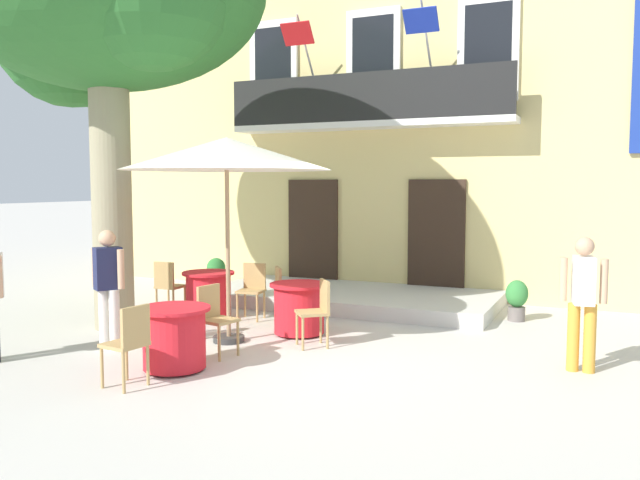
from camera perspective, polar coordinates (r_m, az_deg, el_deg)
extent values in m
plane|color=beige|center=(8.39, -2.95, -10.33)|extent=(120.00, 120.00, 0.00)
cube|color=#DBC67F|center=(14.92, 7.36, 10.83)|extent=(13.00, 4.00, 7.50)
cube|color=#332319|center=(13.45, -0.61, 0.42)|extent=(1.10, 0.08, 2.30)
cube|color=#332319|center=(12.58, 10.20, 0.03)|extent=(1.10, 0.08, 2.30)
cube|color=silver|center=(14.01, -4.10, 14.96)|extent=(1.10, 0.08, 1.90)
cube|color=black|center=(13.99, -4.16, 14.98)|extent=(0.84, 0.04, 1.60)
cube|color=silver|center=(13.13, 4.71, 15.64)|extent=(1.10, 0.08, 1.90)
cube|color=black|center=(13.10, 4.66, 15.66)|extent=(0.84, 0.04, 1.60)
cube|color=silver|center=(12.58, 14.58, 15.98)|extent=(1.10, 0.08, 1.90)
cube|color=black|center=(12.55, 14.55, 16.00)|extent=(0.84, 0.04, 1.60)
cube|color=silver|center=(12.69, 4.22, 10.04)|extent=(5.60, 0.65, 0.12)
cube|color=black|center=(12.47, 3.76, 12.49)|extent=(5.60, 0.06, 0.90)
cylinder|color=#B2B2B7|center=(13.18, -1.11, 16.05)|extent=(0.04, 0.95, 1.33)
cube|color=red|center=(12.85, -2.02, 17.71)|extent=(0.60, 0.29, 0.38)
cylinder|color=#B2B2B7|center=(12.37, 9.44, 16.73)|extent=(0.04, 0.95, 1.33)
cube|color=#192D9E|center=(12.01, 8.88, 18.56)|extent=(0.60, 0.29, 0.38)
cylinder|color=slate|center=(13.69, -4.97, 10.57)|extent=(0.25, 0.25, 0.31)
ellipsoid|color=#38843D|center=(13.72, -4.98, 11.88)|extent=(0.32, 0.32, 0.32)
cylinder|color=#995638|center=(13.01, 1.04, 10.86)|extent=(0.28, 0.28, 0.30)
ellipsoid|color=#4C8E38|center=(13.05, 1.04, 12.42)|extent=(0.37, 0.37, 0.41)
cylinder|color=slate|center=(12.49, 7.64, 10.93)|extent=(0.26, 0.26, 0.24)
ellipsoid|color=#4C8E38|center=(12.52, 7.65, 12.37)|extent=(0.34, 0.34, 0.39)
cylinder|color=#47423D|center=(12.14, 14.72, 11.21)|extent=(0.35, 0.35, 0.34)
ellipsoid|color=#38843D|center=(12.18, 14.76, 12.71)|extent=(0.45, 0.45, 0.31)
cube|color=silver|center=(11.97, 2.64, -5.09)|extent=(5.29, 2.46, 0.25)
cylinder|color=gray|center=(10.33, -17.85, 2.78)|extent=(0.60, 0.60, 3.73)
sphere|color=#286028|center=(11.95, -21.15, 16.64)|extent=(2.43, 2.43, 2.43)
cylinder|color=red|center=(10.94, -9.79, -4.81)|extent=(0.74, 0.74, 0.68)
cylinder|color=red|center=(10.88, -9.82, -2.89)|extent=(0.86, 0.86, 0.04)
cylinder|color=#2D2823|center=(11.00, -9.76, -6.63)|extent=(0.44, 0.44, 0.03)
cylinder|color=tan|center=(10.46, -5.56, -6.02)|extent=(0.04, 0.04, 0.45)
cylinder|color=tan|center=(10.58, -7.30, -5.91)|extent=(0.04, 0.04, 0.45)
cylinder|color=tan|center=(10.77, -4.93, -5.69)|extent=(0.04, 0.04, 0.45)
cylinder|color=tan|center=(10.89, -6.62, -5.59)|extent=(0.04, 0.04, 0.45)
cube|color=tan|center=(10.63, -6.11, -4.50)|extent=(0.46, 0.46, 0.04)
cube|color=tan|center=(10.76, -5.78, -3.14)|extent=(0.38, 0.10, 0.42)
cylinder|color=tan|center=(11.61, -13.20, -5.03)|extent=(0.04, 0.04, 0.45)
cylinder|color=tan|center=(11.42, -11.80, -5.17)|extent=(0.04, 0.04, 0.45)
cylinder|color=tan|center=(11.34, -14.20, -5.29)|extent=(0.04, 0.04, 0.45)
cylinder|color=tan|center=(11.14, -12.78, -5.44)|extent=(0.04, 0.04, 0.45)
cube|color=tan|center=(11.33, -13.02, -4.01)|extent=(0.41, 0.41, 0.04)
cube|color=tan|center=(11.16, -13.58, -2.97)|extent=(0.38, 0.05, 0.42)
cylinder|color=red|center=(7.95, -12.71, -8.54)|extent=(0.74, 0.74, 0.68)
cylinder|color=red|center=(7.88, -12.76, -5.92)|extent=(0.86, 0.86, 0.04)
cylinder|color=#2D2823|center=(8.04, -12.66, -11.00)|extent=(0.44, 0.44, 0.03)
cylinder|color=tan|center=(7.51, -18.65, -10.62)|extent=(0.04, 0.04, 0.45)
cylinder|color=tan|center=(7.73, -16.67, -10.14)|extent=(0.04, 0.04, 0.45)
cylinder|color=tan|center=(7.26, -16.91, -11.12)|extent=(0.04, 0.04, 0.45)
cylinder|color=tan|center=(7.48, -14.92, -10.60)|extent=(0.04, 0.04, 0.45)
cube|color=tan|center=(7.43, -16.84, -8.80)|extent=(0.45, 0.45, 0.04)
cube|color=tan|center=(7.25, -15.94, -7.25)|extent=(0.09, 0.38, 0.42)
cylinder|color=tan|center=(8.50, -7.24, -8.60)|extent=(0.04, 0.04, 0.45)
cylinder|color=tan|center=(8.26, -8.86, -9.01)|extent=(0.04, 0.04, 0.45)
cylinder|color=tan|center=(8.73, -8.90, -8.26)|extent=(0.04, 0.04, 0.45)
cylinder|color=tan|center=(8.49, -10.52, -8.65)|extent=(0.04, 0.04, 0.45)
cube|color=tan|center=(8.44, -8.90, -7.01)|extent=(0.47, 0.47, 0.04)
cube|color=tan|center=(8.52, -9.79, -5.33)|extent=(0.11, 0.38, 0.42)
cylinder|color=red|center=(9.56, -1.85, -6.15)|extent=(0.74, 0.74, 0.68)
cylinder|color=red|center=(9.49, -1.86, -3.96)|extent=(0.86, 0.86, 0.04)
cylinder|color=#2D2823|center=(9.63, -1.85, -8.22)|extent=(0.44, 0.44, 0.03)
cylinder|color=tan|center=(8.68, -1.52, -8.28)|extent=(0.04, 0.04, 0.45)
cylinder|color=tan|center=(9.00, -2.04, -7.80)|extent=(0.04, 0.04, 0.45)
cylinder|color=tan|center=(8.76, 0.66, -8.14)|extent=(0.04, 0.04, 0.45)
cylinder|color=tan|center=(9.08, 0.07, -7.68)|extent=(0.04, 0.04, 0.45)
cube|color=tan|center=(8.83, -0.71, -6.42)|extent=(0.56, 0.56, 0.04)
cube|color=tan|center=(8.83, 0.42, -4.90)|extent=(0.27, 0.32, 0.42)
cylinder|color=tan|center=(10.50, -1.92, -5.95)|extent=(0.04, 0.04, 0.45)
cylinder|color=tan|center=(10.18, -1.55, -6.30)|extent=(0.04, 0.04, 0.45)
cylinder|color=tan|center=(10.45, -3.76, -6.02)|extent=(0.04, 0.04, 0.45)
cylinder|color=tan|center=(10.12, -3.45, -6.38)|extent=(0.04, 0.04, 0.45)
cube|color=tan|center=(10.27, -2.68, -4.82)|extent=(0.56, 0.56, 0.04)
cube|color=tan|center=(10.20, -3.68, -3.58)|extent=(0.26, 0.33, 0.42)
cylinder|color=#997A56|center=(9.08, -8.12, -1.01)|extent=(0.06, 0.06, 2.55)
cylinder|color=#333333|center=(9.29, -8.03, -8.61)|extent=(0.44, 0.44, 0.08)
cone|color=silver|center=(9.04, -8.23, 7.53)|extent=(2.90, 2.90, 0.45)
cylinder|color=#995638|center=(13.46, -9.11, -3.91)|extent=(0.29, 0.29, 0.31)
ellipsoid|color=#2D7533|center=(13.41, -9.13, -2.41)|extent=(0.38, 0.38, 0.40)
cylinder|color=slate|center=(11.02, 16.91, -6.24)|extent=(0.27, 0.27, 0.23)
ellipsoid|color=#38843D|center=(10.96, 16.95, -4.54)|extent=(0.36, 0.36, 0.44)
cylinder|color=silver|center=(9.19, -18.48, -6.61)|extent=(0.14, 0.14, 0.82)
cylinder|color=silver|center=(9.07, -17.63, -6.74)|extent=(0.14, 0.14, 0.82)
cube|color=#1E2347|center=(9.02, -18.17, -2.38)|extent=(0.37, 0.40, 0.56)
sphere|color=tan|center=(8.98, -18.24, 0.15)|extent=(0.22, 0.22, 0.22)
cylinder|color=tan|center=(9.17, -19.19, -2.30)|extent=(0.09, 0.09, 0.52)
cylinder|color=tan|center=(8.87, -17.12, -2.47)|extent=(0.09, 0.09, 0.52)
cylinder|color=gold|center=(8.29, 21.40, -7.97)|extent=(0.14, 0.14, 0.81)
cylinder|color=gold|center=(8.29, 22.66, -8.02)|extent=(0.14, 0.14, 0.81)
cube|color=white|center=(8.17, 22.18, -3.30)|extent=(0.28, 0.38, 0.56)
sphere|color=tan|center=(8.12, 22.27, -0.51)|extent=(0.22, 0.22, 0.22)
cylinder|color=tan|center=(8.18, 20.64, -3.25)|extent=(0.09, 0.09, 0.52)
cylinder|color=tan|center=(8.16, 23.73, -3.36)|extent=(0.09, 0.09, 0.52)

